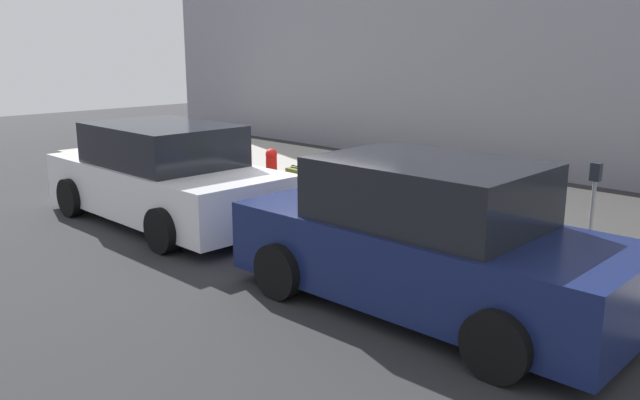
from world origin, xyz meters
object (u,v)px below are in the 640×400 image
suitcase_maroon_6 (321,190)px  parked_car_navy_0 (426,241)px  suitcase_teal_2 (414,213)px  suitcase_red_4 (370,195)px  suitcase_silver_5 (340,193)px  suitcase_black_1 (445,216)px  bollard_post (238,167)px  parking_meter (593,199)px  parked_car_white_1 (164,176)px  suitcase_navy_3 (391,201)px  fire_hydrant (272,171)px  suitcase_olive_0 (482,219)px  suitcase_olive_7 (300,185)px

suitcase_maroon_6 → parked_car_navy_0: (-3.65, 2.11, 0.35)m
suitcase_teal_2 → suitcase_red_4: 0.99m
suitcase_teal_2 → suitcase_silver_5: size_ratio=0.92×
suitcase_black_1 → parked_car_navy_0: parked_car_navy_0 is taller
suitcase_black_1 → suitcase_maroon_6: 2.51m
suitcase_black_1 → suitcase_red_4: suitcase_red_4 is taller
bollard_post → parked_car_navy_0: 5.98m
parking_meter → parked_car_white_1: (5.91, 2.32, -0.22)m
suitcase_navy_3 → bollard_post: size_ratio=1.10×
suitcase_maroon_6 → parked_car_white_1: parked_car_white_1 is taller
suitcase_black_1 → parking_meter: size_ratio=0.51×
suitcase_black_1 → fire_hydrant: 3.74m
suitcase_black_1 → bollard_post: bollard_post is taller
suitcase_red_4 → bollard_post: 3.05m
suitcase_red_4 → parked_car_navy_0: (-2.62, 2.15, 0.28)m
suitcase_navy_3 → fire_hydrant: size_ratio=1.10×
suitcase_olive_0 → suitcase_navy_3: suitcase_olive_0 is taller
suitcase_olive_0 → parked_car_white_1: bearing=25.2°
suitcase_black_1 → suitcase_olive_7: suitcase_black_1 is taller
suitcase_red_4 → parking_meter: (-3.42, -0.17, 0.48)m
suitcase_black_1 → suitcase_maroon_6: size_ratio=1.08×
bollard_post → parked_car_white_1: (-0.55, 1.92, 0.18)m
suitcase_red_4 → parked_car_white_1: (2.49, 2.15, 0.26)m
suitcase_maroon_6 → fire_hydrant: 1.24m
suitcase_silver_5 → suitcase_teal_2: bearing=178.5°
suitcase_black_1 → suitcase_navy_3: bearing=0.4°
fire_hydrant → parked_car_navy_0: parked_car_navy_0 is taller
parking_meter → suitcase_olive_7: bearing=3.1°
suitcase_silver_5 → suitcase_olive_7: suitcase_silver_5 is taller
suitcase_red_4 → bollard_post: suitcase_red_4 is taller
suitcase_olive_7 → fire_hydrant: 0.76m
suitcase_navy_3 → suitcase_red_4: bearing=-12.5°
suitcase_red_4 → parked_car_white_1: 3.30m
suitcase_black_1 → fire_hydrant: (3.74, -0.03, 0.15)m
suitcase_navy_3 → parking_meter: parking_meter is taller
suitcase_olive_0 → parked_car_white_1: size_ratio=0.22×
suitcase_olive_0 → parked_car_navy_0: parked_car_navy_0 is taller
suitcase_navy_3 → suitcase_teal_2: bearing=176.4°
suitcase_navy_3 → suitcase_silver_5: size_ratio=1.02×
suitcase_black_1 → parked_car_white_1: 4.48m
suitcase_olive_0 → bollard_post: (5.07, 0.21, 0.08)m
suitcase_red_4 → parked_car_navy_0: parked_car_navy_0 is taller
suitcase_maroon_6 → suitcase_olive_0: bearing=-179.7°
bollard_post → parking_meter: parking_meter is taller
parked_car_white_1 → suitcase_silver_5: bearing=-133.5°
suitcase_olive_0 → suitcase_black_1: bearing=8.8°
suitcase_silver_5 → suitcase_maroon_6: suitcase_silver_5 is taller
suitcase_black_1 → parked_car_navy_0: bearing=119.2°
suitcase_black_1 → parked_car_white_1: bearing=27.2°
suitcase_olive_7 → suitcase_teal_2: bearing=178.9°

